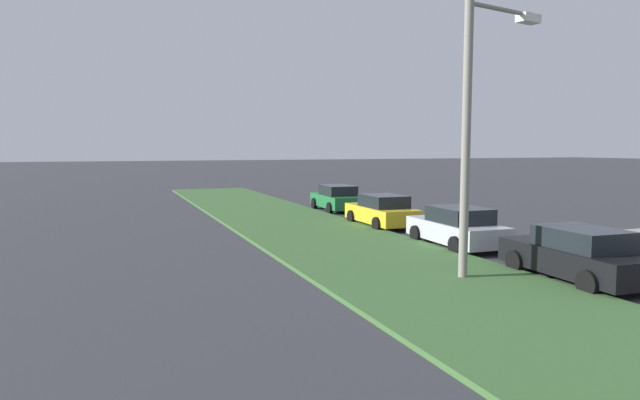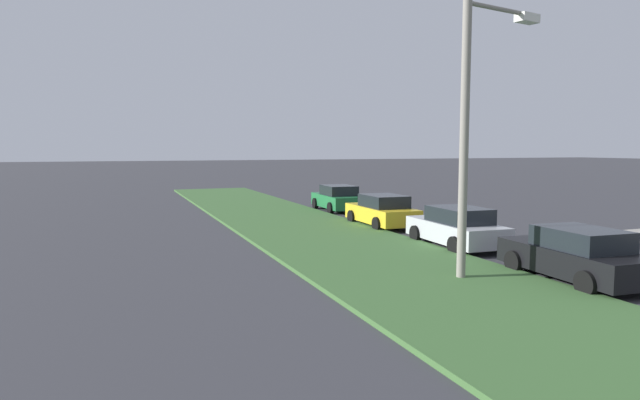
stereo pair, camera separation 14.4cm
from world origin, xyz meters
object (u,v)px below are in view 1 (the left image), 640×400
(parked_car_black, at_px, (577,255))
(streetlight, at_px, (476,119))
(parked_car_yellow, at_px, (382,211))
(parked_car_silver, at_px, (457,227))
(parked_car_green, at_px, (337,198))

(parked_car_black, height_order, streetlight, streetlight)
(parked_car_black, distance_m, streetlight, 4.63)
(parked_car_black, height_order, parked_car_yellow, same)
(parked_car_silver, relative_size, parked_car_yellow, 1.01)
(streetlight, bearing_deg, parked_car_yellow, -13.85)
(parked_car_silver, distance_m, streetlight, 6.21)
(parked_car_silver, relative_size, parked_car_green, 1.00)
(parked_car_green, height_order, streetlight, streetlight)
(parked_car_yellow, bearing_deg, parked_car_black, -178.75)
(parked_car_silver, bearing_deg, parked_car_green, 0.29)
(parked_car_silver, bearing_deg, streetlight, 151.34)
(parked_car_black, xyz_separation_m, streetlight, (1.19, 2.55, 3.67))
(parked_car_silver, bearing_deg, parked_car_yellow, 3.68)
(parked_car_yellow, distance_m, parked_car_green, 6.57)
(parked_car_silver, distance_m, parked_car_green, 12.12)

